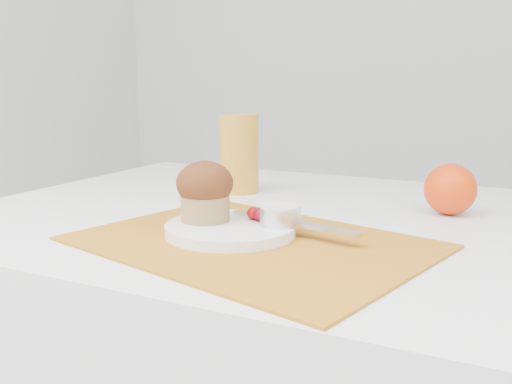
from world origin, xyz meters
The scene contains 10 objects.
placemat centered at (-0.04, -0.13, 0.75)m, with size 0.45×0.33×0.00m, color #B66D19.
plate centered at (-0.08, -0.11, 0.76)m, with size 0.18×0.18×0.01m, color white.
ramekin centered at (-0.02, -0.09, 0.78)m, with size 0.06×0.06×0.02m, color silver.
cream centered at (-0.02, -0.09, 0.79)m, with size 0.06×0.06×0.01m, color silver.
raspberry_near centered at (-0.07, -0.08, 0.78)m, with size 0.02×0.02×0.02m, color #630302.
raspberry_far centered at (-0.05, -0.08, 0.78)m, with size 0.02×0.02×0.02m, color #51020F.
butter_knife centered at (-0.01, -0.08, 0.77)m, with size 0.21×0.02×0.01m, color silver.
orange centered at (0.17, 0.16, 0.79)m, with size 0.08×0.08×0.08m, color #EF3F08.
juice_glass centered at (-0.23, 0.18, 0.83)m, with size 0.08×0.08×0.15m, color gold.
muffin centered at (-0.13, -0.11, 0.81)m, with size 0.08×0.08×0.09m.
Camera 1 is at (0.29, -0.79, 0.97)m, focal length 40.00 mm.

